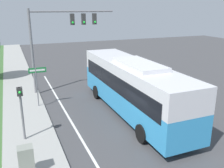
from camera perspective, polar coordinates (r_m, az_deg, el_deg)
ground_plane at (r=14.63m, az=7.93°, el=-11.26°), size 80.00×80.00×0.00m
sidewalk at (r=12.98m, az=-17.45°, el=-15.62°), size 2.80×80.00×0.12m
lane_divider_near at (r=13.37m, az=-5.96°, el=-14.10°), size 0.14×30.00×0.01m
bus at (r=16.49m, az=4.64°, el=-0.11°), size 2.77×11.84×3.71m
signal_gantry at (r=21.03m, az=-11.63°, el=11.71°), size 6.99×0.41×6.85m
pedestrian_signal at (r=13.75m, az=-20.05°, el=-4.59°), size 0.28×0.34×3.04m
street_sign at (r=18.22m, az=-16.72°, el=0.81°), size 1.21×0.08×2.98m
utility_cabinet at (r=11.49m, az=-19.01°, el=-16.25°), size 0.63×0.51×1.29m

